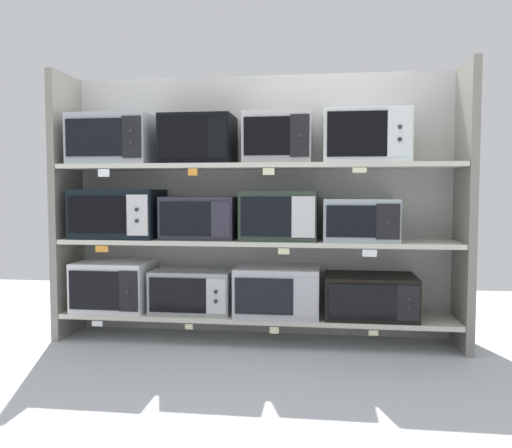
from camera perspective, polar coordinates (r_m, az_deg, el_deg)
name	(u,v)px	position (r m, az deg, el deg)	size (l,w,h in m)	color
ground	(229,402)	(2.63, -2.97, -18.77)	(6.56, 6.00, 0.02)	#B2B7BC
back_panel	(260,206)	(3.64, 0.45, 2.00)	(2.76, 0.04, 1.77)	#B2B2AD
upright_left	(67,206)	(3.81, -19.89, 1.86)	(0.05, 0.40, 1.77)	gray
upright_right	(465,208)	(3.50, 21.77, 1.68)	(0.05, 0.40, 1.77)	gray
shelf_0	(256,315)	(3.51, 0.00, -9.90)	(2.56, 0.40, 0.03)	beige
microwave_0	(115,285)	(3.72, -15.12, -6.44)	(0.49, 0.41, 0.33)	silver
microwave_1	(193,291)	(3.56, -6.89, -7.22)	(0.53, 0.34, 0.28)	#9CA2A5
microwave_2	(278,290)	(3.46, 2.39, -7.21)	(0.54, 0.43, 0.31)	#B7B5BE
microwave_3	(370,296)	(3.46, 12.28, -7.65)	(0.57, 0.40, 0.27)	black
price_tag_0	(97,324)	(3.60, -16.88, -10.33)	(0.07, 0.00, 0.03)	white
price_tag_1	(189,327)	(3.40, -7.30, -11.03)	(0.05, 0.00, 0.03)	beige
price_tag_2	(274,330)	(3.31, 2.00, -11.47)	(0.06, 0.00, 0.04)	beige
price_tag_3	(373,333)	(3.31, 12.65, -11.48)	(0.06, 0.00, 0.03)	beige
shelf_1	(256,242)	(3.43, 0.00, -1.92)	(2.56, 0.40, 0.03)	beige
microwave_4	(119,214)	(3.66, -14.72, 1.09)	(0.56, 0.40, 0.33)	black
microwave_5	(200,218)	(3.48, -6.09, 0.68)	(0.48, 0.34, 0.28)	#2C2A37
microwave_6	(279,215)	(3.40, 2.55, 0.94)	(0.49, 0.38, 0.32)	#28352B
microwave_7	(360,220)	(3.40, 11.23, 0.46)	(0.46, 0.41, 0.27)	#9BA6AE
price_tag_4	(102,249)	(3.50, -16.42, -2.61)	(0.08, 0.00, 0.04)	orange
price_tag_5	(284,251)	(3.21, 3.03, -2.99)	(0.07, 0.00, 0.04)	beige
price_tag_6	(370,253)	(3.21, 12.25, -3.12)	(0.09, 0.00, 0.04)	white
shelf_2	(256,166)	(3.42, 0.00, 6.28)	(2.56, 0.40, 0.03)	beige
microwave_8	(115,140)	(3.67, -15.09, 8.77)	(0.53, 0.42, 0.33)	#9DA3AB
microwave_9	(198,140)	(3.50, -6.27, 9.06)	(0.46, 0.36, 0.32)	black
microwave_10	(278,139)	(3.41, 2.40, 9.27)	(0.43, 0.34, 0.32)	#BCBCBC
microwave_11	(366,137)	(3.41, 11.82, 9.23)	(0.52, 0.42, 0.33)	silver
price_tag_7	(104,173)	(3.47, -16.23, 5.36)	(0.08, 0.00, 0.05)	white
price_tag_8	(193,172)	(3.28, -6.90, 5.64)	(0.06, 0.00, 0.04)	orange
price_tag_9	(269,171)	(3.20, 1.38, 5.73)	(0.07, 0.00, 0.04)	beige
price_tag_10	(360,170)	(3.19, 11.19, 5.77)	(0.08, 0.00, 0.03)	beige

